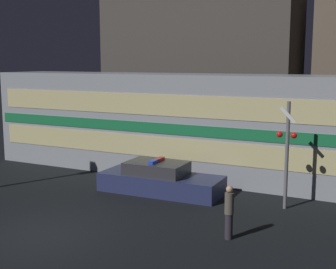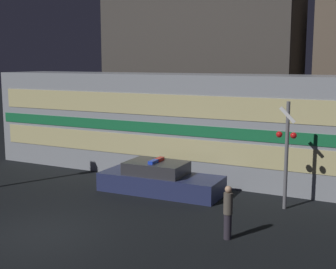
# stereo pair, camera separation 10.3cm
# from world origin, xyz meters

# --- Properties ---
(ground_plane) EXTENTS (120.00, 120.00, 0.00)m
(ground_plane) POSITION_xyz_m (0.00, 0.00, 0.00)
(ground_plane) COLOR black
(train) EXTENTS (18.28, 3.14, 4.56)m
(train) POSITION_xyz_m (0.03, 8.85, 2.28)
(train) COLOR #999EA5
(train) RESTS_ON ground_plane
(police_car) EXTENTS (4.92, 1.93, 1.33)m
(police_car) POSITION_xyz_m (1.04, 5.59, 0.50)
(police_car) COLOR navy
(police_car) RESTS_ON ground_plane
(pedestrian) EXTENTS (0.27, 0.27, 1.60)m
(pedestrian) POSITION_xyz_m (5.12, 2.18, 0.82)
(pedestrian) COLOR #2D2833
(pedestrian) RESTS_ON ground_plane
(crossing_signal_near) EXTENTS (0.71, 0.30, 3.78)m
(crossing_signal_near) POSITION_xyz_m (5.91, 5.74, 2.12)
(crossing_signal_near) COLOR slate
(crossing_signal_near) RESTS_ON ground_plane
(building_left) EXTENTS (11.84, 4.13, 10.44)m
(building_left) POSITION_xyz_m (-2.06, 16.62, 5.22)
(building_left) COLOR #47423D
(building_left) RESTS_ON ground_plane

